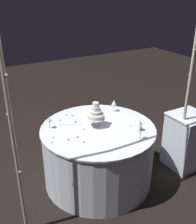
% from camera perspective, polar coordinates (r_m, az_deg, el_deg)
% --- Properties ---
extents(ground_plane, '(12.00, 12.00, 0.00)m').
position_cam_1_polar(ground_plane, '(3.64, 0.00, -13.79)').
color(ground_plane, black).
extents(decorative_arch, '(2.12, 0.06, 2.33)m').
position_cam_1_polar(decorative_arch, '(2.65, 3.80, 8.11)').
color(decorative_arch, '#B7B29E').
rests_on(decorative_arch, ground).
extents(main_table, '(1.37, 1.37, 0.75)m').
position_cam_1_polar(main_table, '(3.42, 0.00, -8.87)').
color(main_table, silver).
rests_on(main_table, ground).
extents(side_table, '(0.46, 0.46, 0.76)m').
position_cam_1_polar(side_table, '(3.88, 17.86, -5.71)').
color(side_table, silver).
rests_on(side_table, ground).
extents(tiered_cake, '(0.22, 0.22, 0.30)m').
position_cam_1_polar(tiered_cake, '(3.20, -0.52, -0.46)').
color(tiered_cake, silver).
rests_on(tiered_cake, main_table).
extents(wine_glass_0, '(0.06, 0.06, 0.18)m').
position_cam_1_polar(wine_glass_0, '(2.97, 8.87, -3.43)').
color(wine_glass_0, silver).
rests_on(wine_glass_0, main_table).
extents(wine_glass_1, '(0.06, 0.06, 0.16)m').
position_cam_1_polar(wine_glass_1, '(3.60, 3.36, 1.92)').
color(wine_glass_1, silver).
rests_on(wine_glass_1, main_table).
extents(wine_glass_2, '(0.06, 0.06, 0.15)m').
position_cam_1_polar(wine_glass_2, '(3.22, -10.16, -1.61)').
color(wine_glass_2, silver).
rests_on(wine_glass_2, main_table).
extents(wine_glass_3, '(0.06, 0.06, 0.14)m').
position_cam_1_polar(wine_glass_3, '(3.16, 8.71, -2.20)').
color(wine_glass_3, silver).
rests_on(wine_glass_3, main_table).
extents(cake_knife, '(0.27, 0.15, 0.01)m').
position_cam_1_polar(cake_knife, '(3.30, -5.47, -2.64)').
color(cake_knife, silver).
rests_on(cake_knife, main_table).
extents(rose_petal_0, '(0.03, 0.02, 0.00)m').
position_cam_1_polar(rose_petal_0, '(3.55, -6.61, -0.64)').
color(rose_petal_0, '#C61951').
rests_on(rose_petal_0, main_table).
extents(rose_petal_1, '(0.04, 0.04, 0.00)m').
position_cam_1_polar(rose_petal_1, '(3.24, 2.15, -3.16)').
color(rose_petal_1, '#C61951').
rests_on(rose_petal_1, main_table).
extents(rose_petal_2, '(0.02, 0.03, 0.00)m').
position_cam_1_polar(rose_petal_2, '(2.95, -2.93, -6.28)').
color(rose_petal_2, '#C61951').
rests_on(rose_petal_2, main_table).
extents(rose_petal_3, '(0.02, 0.03, 0.00)m').
position_cam_1_polar(rose_petal_3, '(3.28, 6.92, -2.97)').
color(rose_petal_3, '#C61951').
rests_on(rose_petal_3, main_table).
extents(rose_petal_4, '(0.03, 0.03, 0.00)m').
position_cam_1_polar(rose_petal_4, '(3.63, 0.52, 0.08)').
color(rose_petal_4, '#C61951').
rests_on(rose_petal_4, main_table).
extents(rose_petal_5, '(0.03, 0.03, 0.00)m').
position_cam_1_polar(rose_petal_5, '(2.98, -9.54, -6.29)').
color(rose_petal_5, '#C61951').
rests_on(rose_petal_5, main_table).
extents(rose_petal_6, '(0.03, 0.04, 0.00)m').
position_cam_1_polar(rose_petal_6, '(3.36, -4.71, -2.11)').
color(rose_petal_6, '#C61951').
rests_on(rose_petal_6, main_table).
extents(rose_petal_7, '(0.04, 0.04, 0.00)m').
position_cam_1_polar(rose_petal_7, '(3.04, -4.26, -5.24)').
color(rose_petal_7, '#C61951').
rests_on(rose_petal_7, main_table).
extents(rose_petal_8, '(0.04, 0.03, 0.00)m').
position_cam_1_polar(rose_petal_8, '(3.49, -2.02, -0.98)').
color(rose_petal_8, '#C61951').
rests_on(rose_petal_8, main_table).
extents(rose_petal_9, '(0.02, 0.03, 0.00)m').
position_cam_1_polar(rose_petal_9, '(3.07, -9.38, -5.24)').
color(rose_petal_9, '#C61951').
rests_on(rose_petal_9, main_table).
extents(rose_petal_10, '(0.04, 0.03, 0.00)m').
position_cam_1_polar(rose_petal_10, '(3.53, -5.37, -0.77)').
color(rose_petal_10, '#C61951').
rests_on(rose_petal_10, main_table).
extents(rose_petal_11, '(0.03, 0.03, 0.00)m').
position_cam_1_polar(rose_petal_11, '(3.20, -2.88, -3.58)').
color(rose_petal_11, '#C61951').
rests_on(rose_petal_11, main_table).
extents(rose_petal_12, '(0.03, 0.04, 0.00)m').
position_cam_1_polar(rose_petal_12, '(3.00, -6.17, -5.77)').
color(rose_petal_12, '#C61951').
rests_on(rose_petal_12, main_table).
extents(rose_petal_13, '(0.02, 0.03, 0.00)m').
position_cam_1_polar(rose_petal_13, '(3.43, -7.89, -1.72)').
color(rose_petal_13, '#C61951').
rests_on(rose_petal_13, main_table).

